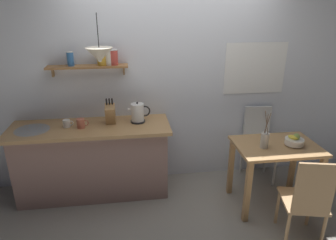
# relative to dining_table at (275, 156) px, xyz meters

# --- Properties ---
(ground_plane) EXTENTS (14.00, 14.00, 0.00)m
(ground_plane) POSITION_rel_dining_table_xyz_m (-1.05, 0.18, -0.62)
(ground_plane) COLOR gray
(back_wall) EXTENTS (6.80, 0.11, 2.70)m
(back_wall) POSITION_rel_dining_table_xyz_m (-0.85, 0.83, 0.73)
(back_wall) COLOR silver
(back_wall) RESTS_ON ground_plane
(kitchen_counter) EXTENTS (1.83, 0.63, 0.90)m
(kitchen_counter) POSITION_rel_dining_table_xyz_m (-2.05, 0.50, -0.16)
(kitchen_counter) COLOR gray
(kitchen_counter) RESTS_ON ground_plane
(wall_shelf) EXTENTS (0.91, 0.20, 0.31)m
(wall_shelf) POSITION_rel_dining_table_xyz_m (-1.93, 0.67, 0.99)
(wall_shelf) COLOR #9E6B3D
(dining_table) EXTENTS (0.91, 0.63, 0.76)m
(dining_table) POSITION_rel_dining_table_xyz_m (0.00, 0.00, 0.00)
(dining_table) COLOR tan
(dining_table) RESTS_ON ground_plane
(dining_chair_near) EXTENTS (0.47, 0.50, 0.95)m
(dining_chair_near) POSITION_rel_dining_table_xyz_m (0.01, -0.65, -0.11)
(dining_chair_near) COLOR tan
(dining_chair_near) RESTS_ON ground_plane
(dining_chair_far) EXTENTS (0.43, 0.43, 0.97)m
(dining_chair_far) POSITION_rel_dining_table_xyz_m (0.07, 0.60, -0.09)
(dining_chair_far) COLOR silver
(dining_chair_far) RESTS_ON ground_plane
(fruit_bowl) EXTENTS (0.20, 0.20, 0.14)m
(fruit_bowl) POSITION_rel_dining_table_xyz_m (0.18, -0.04, 0.20)
(fruit_bowl) COLOR silver
(fruit_bowl) RESTS_ON dining_table
(twig_vase) EXTENTS (0.09, 0.09, 0.42)m
(twig_vase) POSITION_rel_dining_table_xyz_m (-0.17, -0.04, 0.23)
(twig_vase) COLOR #B7B2A8
(twig_vase) RESTS_ON dining_table
(electric_kettle) EXTENTS (0.26, 0.17, 0.25)m
(electric_kettle) POSITION_rel_dining_table_xyz_m (-1.50, 0.54, 0.40)
(electric_kettle) COLOR black
(electric_kettle) RESTS_ON kitchen_counter
(knife_block) EXTENTS (0.11, 0.19, 0.32)m
(knife_block) POSITION_rel_dining_table_xyz_m (-1.81, 0.53, 0.41)
(knife_block) COLOR tan
(knife_block) RESTS_ON kitchen_counter
(coffee_mug_by_sink) EXTENTS (0.12, 0.08, 0.09)m
(coffee_mug_by_sink) POSITION_rel_dining_table_xyz_m (-2.30, 0.49, 0.33)
(coffee_mug_by_sink) COLOR white
(coffee_mug_by_sink) RESTS_ON kitchen_counter
(coffee_mug_spare) EXTENTS (0.13, 0.09, 0.11)m
(coffee_mug_spare) POSITION_rel_dining_table_xyz_m (-2.14, 0.44, 0.34)
(coffee_mug_spare) COLOR #C6664C
(coffee_mug_spare) RESTS_ON kitchen_counter
(pendant_lamp) EXTENTS (0.28, 0.28, 0.48)m
(pendant_lamp) POSITION_rel_dining_table_xyz_m (-1.87, 0.36, 1.11)
(pendant_lamp) COLOR black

